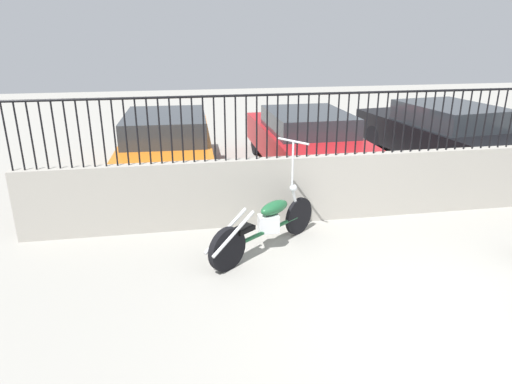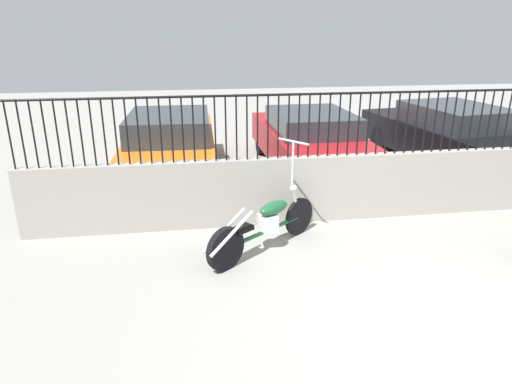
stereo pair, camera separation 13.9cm
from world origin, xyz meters
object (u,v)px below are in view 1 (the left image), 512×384
at_px(car_orange, 167,145).
at_px(car_black, 442,134).
at_px(car_red, 305,139).
at_px(motorcycle_green, 263,225).

relative_size(car_orange, car_black, 0.96).
distance_m(car_orange, car_black, 6.03).
bearing_deg(car_orange, car_red, -86.90).
height_order(motorcycle_green, car_orange, motorcycle_green).
height_order(motorcycle_green, car_black, motorcycle_green).
bearing_deg(motorcycle_green, car_black, -0.20).
bearing_deg(motorcycle_green, car_orange, 71.94).
distance_m(motorcycle_green, car_red, 4.09).
xyz_separation_m(motorcycle_green, car_black, (4.76, 3.57, 0.30)).
distance_m(car_orange, car_red, 2.91).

